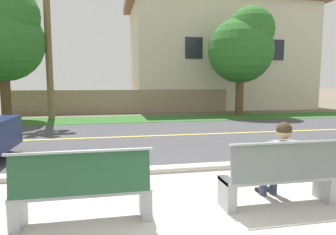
{
  "coord_description": "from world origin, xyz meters",
  "views": [
    {
      "loc": [
        -1.06,
        -3.49,
        1.82
      ],
      "look_at": [
        0.33,
        3.4,
        1.0
      ],
      "focal_mm": 31.94,
      "sensor_mm": 36.0,
      "label": 1
    }
  ],
  "objects": [
    {
      "name": "sidewalk_pavement",
      "position": [
        0.0,
        0.4,
        0.01
      ],
      "size": [
        44.0,
        3.6,
        0.01
      ],
      "primitive_type": "cube",
      "color": "#B7B2A8",
      "rests_on": "ground_plane"
    },
    {
      "name": "garden_wall",
      "position": [
        -0.24,
        14.47,
        0.7
      ],
      "size": [
        13.0,
        0.36,
        1.4
      ],
      "primitive_type": "cube",
      "color": "gray",
      "rests_on": "ground_plane"
    },
    {
      "name": "shade_tree_left",
      "position": [
        -5.69,
        11.79,
        4.02
      ],
      "size": [
        3.75,
        3.75,
        6.19
      ],
      "color": "brown",
      "rests_on": "ground_plane"
    },
    {
      "name": "curb_edge",
      "position": [
        0.0,
        2.35,
        0.06
      ],
      "size": [
        44.0,
        0.3,
        0.11
      ],
      "primitive_type": "cube",
      "color": "#ADA89E",
      "rests_on": "ground_plane"
    },
    {
      "name": "seated_person_grey",
      "position": [
        1.46,
        0.51,
        0.68
      ],
      "size": [
        0.52,
        0.68,
        1.25
      ],
      "color": "#333D56",
      "rests_on": "ground_plane"
    },
    {
      "name": "far_verge_grass",
      "position": [
        0.0,
        11.33,
        0.01
      ],
      "size": [
        48.0,
        2.8,
        0.02
      ],
      "primitive_type": "cube",
      "color": "#2D6026",
      "rests_on": "ground_plane"
    },
    {
      "name": "street_asphalt",
      "position": [
        0.0,
        6.5,
        0.0
      ],
      "size": [
        52.0,
        8.0,
        0.01
      ],
      "primitive_type": "cube",
      "color": "#424247",
      "rests_on": "ground_plane"
    },
    {
      "name": "ground_plane",
      "position": [
        0.0,
        8.0,
        0.0
      ],
      "size": [
        140.0,
        140.0,
        0.0
      ],
      "primitive_type": "plane",
      "color": "#665B4C"
    },
    {
      "name": "bench_right",
      "position": [
        1.4,
        0.34,
        0.45
      ],
      "size": [
        1.75,
        0.48,
        1.01
      ],
      "color": "#9EA0A8",
      "rests_on": "ground_plane"
    },
    {
      "name": "road_centre_line",
      "position": [
        0.0,
        6.5,
        0.01
      ],
      "size": [
        48.0,
        0.14,
        0.01
      ],
      "primitive_type": "cube",
      "color": "#E0CC4C",
      "rests_on": "ground_plane"
    },
    {
      "name": "bench_left",
      "position": [
        -1.4,
        0.34,
        0.45
      ],
      "size": [
        1.75,
        0.48,
        1.01
      ],
      "color": "#9EA0A8",
      "rests_on": "ground_plane"
    },
    {
      "name": "house_across_street",
      "position": [
        6.92,
        17.67,
        3.91
      ],
      "size": [
        13.27,
        6.91,
        7.74
      ],
      "color": "beige",
      "rests_on": "ground_plane"
    },
    {
      "name": "shade_tree_centre",
      "position": [
        6.32,
        12.19,
        3.86
      ],
      "size": [
        3.61,
        3.61,
        5.95
      ],
      "color": "brown",
      "rests_on": "ground_plane"
    }
  ]
}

